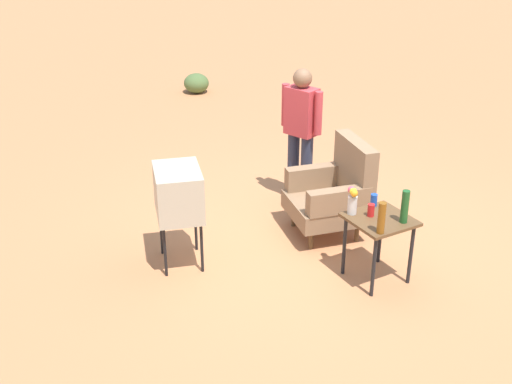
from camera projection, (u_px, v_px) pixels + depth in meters
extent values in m
plane|color=#C17A4C|center=(315.00, 231.00, 7.12)|extent=(60.00, 60.00, 0.00)
cylinder|color=brown|center=(294.00, 217.00, 7.19)|extent=(0.05, 0.05, 0.22)
cylinder|color=brown|center=(311.00, 239.00, 6.73)|extent=(0.05, 0.05, 0.22)
cylinder|color=brown|center=(337.00, 211.00, 7.33)|extent=(0.05, 0.05, 0.22)
cylinder|color=brown|center=(357.00, 232.00, 6.87)|extent=(0.05, 0.05, 0.22)
cube|color=#8C6B4C|center=(325.00, 207.00, 6.94)|extent=(0.91, 0.91, 0.20)
cube|color=#8C6B4C|center=(355.00, 169.00, 6.84)|extent=(0.78, 0.32, 0.64)
cube|color=#8C6B4C|center=(315.00, 177.00, 7.12)|extent=(0.28, 0.70, 0.26)
cube|color=#8C6B4C|center=(338.00, 201.00, 6.56)|extent=(0.28, 0.70, 0.26)
cylinder|color=black|center=(344.00, 245.00, 6.20)|extent=(0.04, 0.04, 0.63)
cylinder|color=black|center=(374.00, 267.00, 5.85)|extent=(0.04, 0.04, 0.63)
cylinder|color=black|center=(380.00, 234.00, 6.40)|extent=(0.04, 0.04, 0.63)
cylinder|color=black|center=(411.00, 254.00, 6.05)|extent=(0.04, 0.04, 0.63)
cube|color=brown|center=(380.00, 219.00, 5.98)|extent=(0.56, 0.56, 0.03)
cylinder|color=black|center=(202.00, 247.00, 6.25)|extent=(0.03, 0.03, 0.55)
cylinder|color=black|center=(196.00, 227.00, 6.64)|extent=(0.03, 0.03, 0.55)
cylinder|color=black|center=(165.00, 251.00, 6.18)|extent=(0.03, 0.03, 0.55)
cylinder|color=black|center=(161.00, 230.00, 6.57)|extent=(0.03, 0.03, 0.55)
cube|color=#BCB299|center=(178.00, 192.00, 6.19)|extent=(0.70, 0.60, 0.48)
cube|color=#383D3F|center=(201.00, 190.00, 6.23)|extent=(0.41, 0.13, 0.34)
cylinder|color=#2D3347|center=(293.00, 166.00, 7.72)|extent=(0.14, 0.14, 0.86)
cylinder|color=#2D3347|center=(306.00, 170.00, 7.60)|extent=(0.14, 0.14, 0.86)
cube|color=#BC383D|center=(301.00, 111.00, 7.35)|extent=(0.41, 0.33, 0.56)
cylinder|color=#BC383D|center=(285.00, 105.00, 7.49)|extent=(0.09, 0.09, 0.50)
cylinder|color=#BC383D|center=(318.00, 113.00, 7.20)|extent=(0.09, 0.09, 0.50)
sphere|color=brown|center=(303.00, 78.00, 7.19)|extent=(0.22, 0.22, 0.22)
cylinder|color=blue|center=(374.00, 200.00, 6.19)|extent=(0.07, 0.07, 0.12)
cylinder|color=#1E5623|center=(405.00, 207.00, 5.83)|extent=(0.07, 0.07, 0.32)
cylinder|color=brown|center=(381.00, 218.00, 5.65)|extent=(0.07, 0.07, 0.30)
cylinder|color=red|center=(371.00, 210.00, 5.99)|extent=(0.07, 0.07, 0.12)
cylinder|color=silver|center=(352.00, 205.00, 6.02)|extent=(0.09, 0.09, 0.18)
sphere|color=yellow|center=(353.00, 192.00, 5.96)|extent=(0.07, 0.07, 0.07)
sphere|color=#E04C66|center=(351.00, 190.00, 6.00)|extent=(0.07, 0.07, 0.07)
sphere|color=orange|center=(354.00, 193.00, 5.93)|extent=(0.07, 0.07, 0.07)
ellipsoid|color=#516B38|center=(196.00, 83.00, 11.96)|extent=(0.47, 0.47, 0.36)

